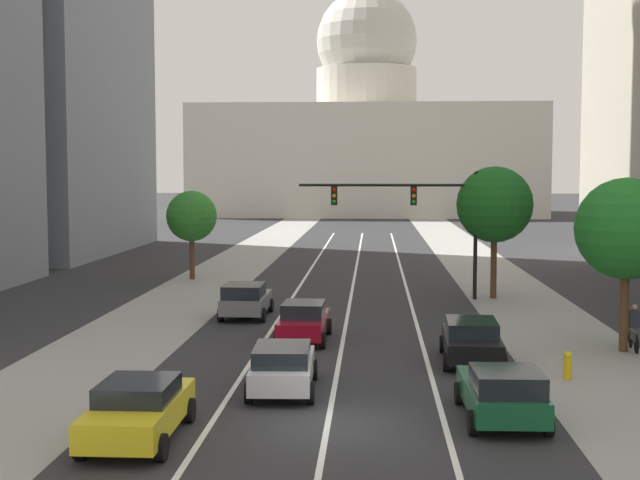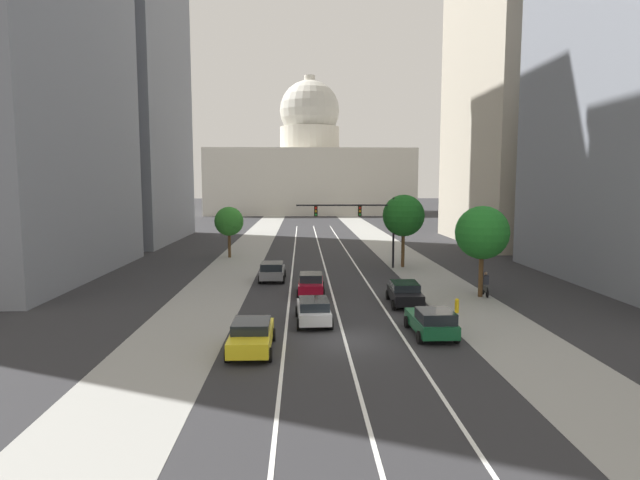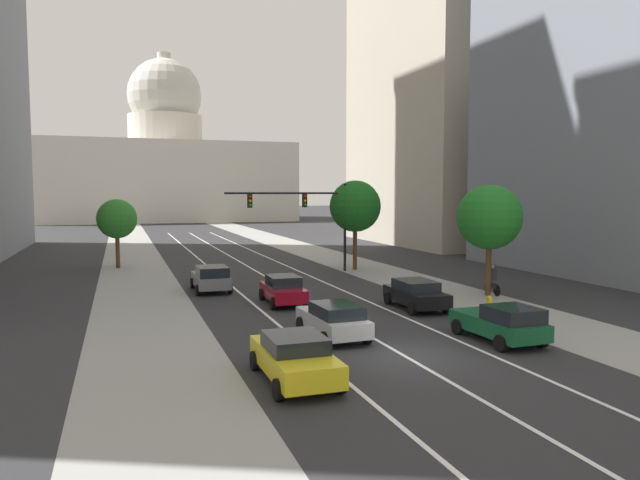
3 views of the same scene
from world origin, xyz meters
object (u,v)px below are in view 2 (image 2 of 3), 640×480
Objects in this scene: car_silver at (314,310)px; street_tree_far_right at (482,233)px; traffic_signal_mast at (362,218)px; fire_hydrant at (457,305)px; cyclist at (486,284)px; car_green at (432,321)px; street_tree_near_right at (404,216)px; car_gray at (272,271)px; car_crimson at (311,283)px; car_yellow at (252,335)px; car_black at (405,293)px; capitol_building at (310,171)px; street_tree_mid_left at (229,222)px.

street_tree_far_right reaches higher than car_silver.
traffic_signal_mast is 14.41m from street_tree_far_right.
cyclist reaches higher than fire_hydrant.
car_green is 22.97m from street_tree_near_right.
street_tree_far_right reaches higher than car_gray.
car_green is at bearing -148.48° from car_crimson.
traffic_signal_mast is (4.94, 19.24, 3.88)m from car_silver.
traffic_signal_mast is (4.95, 11.40, 3.87)m from car_crimson.
car_silver is 9.07m from fire_hydrant.
car_yellow is at bearing -142.54° from street_tree_far_right.
car_yellow is (-3.04, -12.65, -0.01)m from car_crimson.
car_crimson is at bearing 28.80° from car_green.
car_green reaches higher than car_black.
car_green is at bearing -116.20° from car_silver.
car_yellow is at bearing 145.59° from car_silver.
fire_hydrant is at bearing -78.88° from car_silver.
capitol_building reaches higher than car_gray.
car_crimson is 7.84m from car_silver.
car_gray is 10.81m from traffic_signal_mast.
car_crimson is at bearing -126.88° from street_tree_near_right.
street_tree_far_right reaches higher than fire_hydrant.
car_gray reaches higher than car_yellow.
cyclist is 13.99m from street_tree_near_right.
capitol_building is 89.82m from street_tree_near_right.
cyclist is at bearing 19.29° from street_tree_far_right.
capitol_building is 29.68× the size of cyclist.
street_tree_near_right is at bearing -60.49° from car_gray.
car_crimson is (-1.52, -101.17, -10.28)m from capitol_building.
car_green reaches higher than fire_hydrant.
car_gray is at bearing -92.72° from capitol_building.
car_crimson is 0.93× the size of car_yellow.
capitol_building is 7.46× the size of street_tree_near_right.
traffic_signal_mast reaches higher than fire_hydrant.
capitol_building is 103.35m from cyclist.
car_yellow reaches higher than car_black.
capitol_building is 11.60× the size of car_black.
car_crimson is 6.03m from car_gray.
car_black is at bearing -132.96° from car_gray.
fire_hydrant is 0.13× the size of street_tree_near_right.
traffic_signal_mast is (7.99, 6.19, 3.83)m from car_gray.
car_yellow is at bearing 168.05° from car_crimson.
car_yellow is at bearing 132.18° from cyclist.
traffic_signal_mast is at bearing -173.26° from street_tree_near_right.
car_silver is 0.67× the size of street_tree_far_right.
street_tree_mid_left reaches higher than car_black.
street_tree_mid_left is at bearing 125.00° from fire_hydrant.
street_tree_near_right is (11.94, 6.66, 4.03)m from car_gray.
car_black is 0.48× the size of traffic_signal_mast.
street_tree_far_right is (5.75, 2.13, 3.71)m from car_black.
street_tree_near_right is at bearing -8.33° from car_green.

